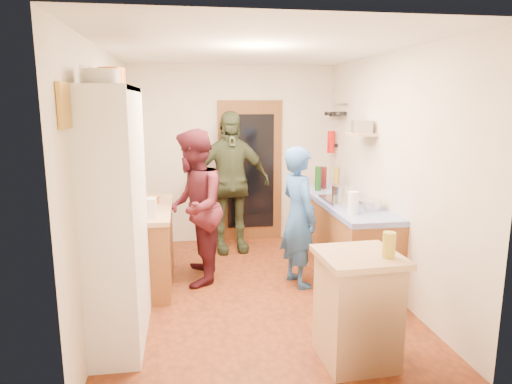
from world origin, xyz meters
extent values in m
cube|color=brown|center=(0.00, 0.00, -0.01)|extent=(3.00, 4.00, 0.02)
cube|color=silver|center=(0.00, 0.00, 2.61)|extent=(3.00, 4.00, 0.02)
cube|color=silver|center=(0.00, 2.01, 1.30)|extent=(3.00, 0.02, 2.60)
cube|color=silver|center=(0.00, -2.01, 1.30)|extent=(3.00, 0.02, 2.60)
cube|color=silver|center=(-1.51, 0.00, 1.30)|extent=(0.02, 4.00, 2.60)
cube|color=silver|center=(1.51, 0.00, 1.30)|extent=(0.02, 4.00, 2.60)
cube|color=brown|center=(0.25, 1.97, 1.05)|extent=(0.95, 0.06, 2.10)
cube|color=black|center=(0.25, 1.94, 1.05)|extent=(0.70, 0.02, 1.70)
cube|color=white|center=(-1.30, -0.80, 1.10)|extent=(0.40, 1.20, 2.20)
cube|color=white|center=(-1.30, -0.80, 2.18)|extent=(0.40, 1.14, 0.04)
cylinder|color=white|center=(-1.30, -1.15, 2.26)|extent=(0.27, 0.27, 0.11)
cylinder|color=orange|center=(-1.30, -0.74, 2.28)|extent=(0.19, 0.19, 0.15)
cylinder|color=orange|center=(-1.30, -0.48, 2.28)|extent=(0.19, 0.19, 0.17)
cube|color=brown|center=(-1.20, 0.45, 0.42)|extent=(0.60, 1.40, 0.85)
cube|color=tan|center=(-1.20, 0.45, 0.88)|extent=(0.64, 1.44, 0.05)
cube|color=white|center=(-1.15, -0.01, 1.00)|extent=(0.26, 0.18, 0.20)
cylinder|color=white|center=(-1.25, 0.28, 0.98)|extent=(0.15, 0.15, 0.16)
cylinder|color=orange|center=(-1.12, 0.65, 0.94)|extent=(0.21, 0.21, 0.08)
cube|color=tan|center=(-1.18, 1.01, 0.91)|extent=(0.31, 0.24, 0.02)
cube|color=brown|center=(1.20, 0.50, 0.42)|extent=(0.60, 2.20, 0.84)
cube|color=#2236BF|center=(1.20, 0.50, 0.87)|extent=(0.62, 2.22, 0.06)
cube|color=silver|center=(1.20, 0.36, 0.92)|extent=(0.55, 0.58, 0.04)
cylinder|color=silver|center=(1.15, 0.49, 1.01)|extent=(0.21, 0.21, 0.14)
cylinder|color=#143F14|center=(1.05, 1.11, 1.07)|extent=(0.10, 0.10, 0.33)
cylinder|color=#591419|center=(1.18, 1.26, 1.05)|extent=(0.08, 0.08, 0.30)
cylinder|color=olive|center=(1.31, 1.11, 1.06)|extent=(0.10, 0.10, 0.32)
cylinder|color=white|center=(1.05, -0.20, 1.02)|extent=(0.11, 0.11, 0.24)
cylinder|color=silver|center=(1.30, -0.04, 0.95)|extent=(0.30, 0.30, 0.10)
cube|color=tan|center=(0.62, -1.50, 0.43)|extent=(0.58, 0.58, 0.86)
cube|color=tan|center=(0.62, -1.50, 0.89)|extent=(0.65, 0.65, 0.05)
cube|color=white|center=(0.56, -1.45, 0.90)|extent=(0.36, 0.30, 0.02)
cylinder|color=#AD9E2D|center=(0.80, -1.61, 1.01)|extent=(0.10, 0.10, 0.20)
cylinder|color=silver|center=(1.46, 1.52, 2.05)|extent=(0.02, 0.65, 0.02)
cylinder|color=black|center=(1.40, 1.35, 1.92)|extent=(0.18, 0.18, 0.05)
cylinder|color=black|center=(1.40, 1.55, 1.90)|extent=(0.16, 0.16, 0.05)
cylinder|color=black|center=(1.40, 1.75, 1.91)|extent=(0.17, 0.17, 0.05)
cube|color=tan|center=(1.37, 0.45, 1.70)|extent=(0.26, 0.42, 0.03)
cube|color=silver|center=(1.37, 0.45, 1.79)|extent=(0.29, 0.35, 0.15)
cube|color=black|center=(1.47, 1.70, 1.45)|extent=(0.06, 0.10, 0.04)
cylinder|color=red|center=(1.41, 1.70, 1.50)|extent=(0.11, 0.11, 0.32)
cube|color=gold|center=(-1.48, -1.55, 2.05)|extent=(0.03, 0.25, 0.30)
imported|color=#29569F|center=(0.57, 0.11, 0.80)|extent=(0.52, 0.66, 1.60)
imported|color=#44141D|center=(-0.59, 0.42, 0.89)|extent=(0.74, 0.92, 1.78)
imported|color=#313923|center=(-0.10, 1.46, 0.98)|extent=(1.19, 0.60, 1.96)
camera|label=1|loc=(-0.71, -4.73, 2.07)|focal=32.00mm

